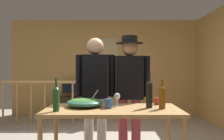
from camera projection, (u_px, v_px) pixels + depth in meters
The scene contains 15 objects.
back_wall at pixel (105, 68), 6.64m from camera, with size 4.97×0.10×2.54m, color tan.
framed_picture at pixel (107, 47), 6.57m from camera, with size 0.56×0.03×0.48m, color tan.
stair_railing at pixel (67, 98), 5.49m from camera, with size 2.25×0.10×1.02m.
tv_console at pixel (72, 107), 6.30m from camera, with size 0.90×0.40×0.53m, color #38281E.
flat_screen_tv at pixel (72, 88), 6.26m from camera, with size 0.48×0.12×0.39m.
serving_table at pixel (112, 115), 2.79m from camera, with size 1.51×0.77×0.82m.
salad_bowl at pixel (84, 102), 2.88m from camera, with size 0.42×0.42×0.21m.
wine_glass at pixel (117, 97), 2.94m from camera, with size 0.08×0.08×0.16m.
wine_bottle_green at pixel (56, 98), 2.59m from camera, with size 0.07×0.07×0.35m.
wine_bottle_dark at pixel (149, 93), 2.83m from camera, with size 0.07×0.07×0.38m.
wine_bottle_amber at pixel (162, 97), 2.76m from camera, with size 0.07×0.07×0.32m.
mug_blue at pixel (108, 104), 2.78m from camera, with size 0.11×0.08×0.11m.
mug_red at pixel (157, 101), 3.08m from camera, with size 0.12×0.08×0.08m.
person_standing_left at pixel (95, 88), 3.45m from camera, with size 0.54×0.23×1.69m.
person_standing_right at pixel (129, 85), 3.45m from camera, with size 0.57×0.38×1.72m.
Camera 1 is at (0.18, -3.65, 1.28)m, focal length 39.80 mm.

